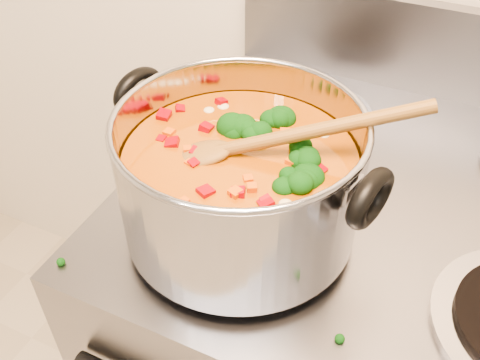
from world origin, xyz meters
name	(u,v)px	position (x,y,z in m)	size (l,w,h in m)	color
stockpot	(240,179)	(-0.18, 1.01, 1.01)	(0.36, 0.29, 0.18)	#A2A3AA
wooden_spoon	(258,143)	(-0.16, 1.02, 1.07)	(0.28, 0.15, 0.10)	brown
cooktop_crumbs	(251,185)	(-0.20, 1.09, 0.92)	(0.37, 0.30, 0.01)	black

